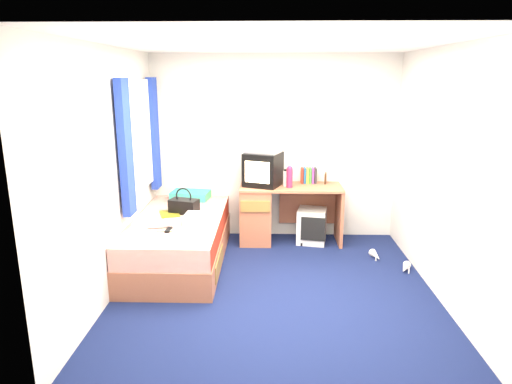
{
  "coord_description": "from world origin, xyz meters",
  "views": [
    {
      "loc": [
        -0.07,
        -4.26,
        2.12
      ],
      "look_at": [
        -0.21,
        0.7,
        0.85
      ],
      "focal_mm": 32.0,
      "sensor_mm": 36.0,
      "label": 1
    }
  ],
  "objects_px": {
    "handbag": "(184,206)",
    "white_heels": "(390,262)",
    "pink_water_bottle": "(290,178)",
    "colour_swatch_fan": "(167,231)",
    "vcr": "(263,150)",
    "desk": "(269,211)",
    "picture_frame": "(325,178)",
    "magazine": "(170,214)",
    "remote_control": "(169,230)",
    "pillow": "(191,195)",
    "storage_cube": "(312,226)",
    "aerosol_can": "(285,179)",
    "towel": "(199,219)",
    "water_bottle": "(159,225)",
    "crt_tv": "(263,169)",
    "bed": "(179,240)"
  },
  "relations": [
    {
      "from": "crt_tv",
      "to": "pink_water_bottle",
      "type": "relative_size",
      "value": 2.19
    },
    {
      "from": "remote_control",
      "to": "white_heels",
      "type": "xyz_separation_m",
      "value": [
        2.45,
        0.42,
        -0.51
      ]
    },
    {
      "from": "crt_tv",
      "to": "vcr",
      "type": "height_order",
      "value": "vcr"
    },
    {
      "from": "pillow",
      "to": "magazine",
      "type": "xyz_separation_m",
      "value": [
        -0.13,
        -0.69,
        -0.05
      ]
    },
    {
      "from": "storage_cube",
      "to": "magazine",
      "type": "height_order",
      "value": "magazine"
    },
    {
      "from": "bed",
      "to": "towel",
      "type": "distance_m",
      "value": 0.46
    },
    {
      "from": "handbag",
      "to": "towel",
      "type": "bearing_deg",
      "value": -41.33
    },
    {
      "from": "magazine",
      "to": "colour_swatch_fan",
      "type": "distance_m",
      "value": 0.61
    },
    {
      "from": "storage_cube",
      "to": "water_bottle",
      "type": "relative_size",
      "value": 2.24
    },
    {
      "from": "storage_cube",
      "to": "towel",
      "type": "distance_m",
      "value": 1.64
    },
    {
      "from": "aerosol_can",
      "to": "towel",
      "type": "xyz_separation_m",
      "value": [
        -0.97,
        -0.9,
        -0.26
      ]
    },
    {
      "from": "remote_control",
      "to": "white_heels",
      "type": "relative_size",
      "value": 0.27
    },
    {
      "from": "storage_cube",
      "to": "picture_frame",
      "type": "distance_m",
      "value": 0.65
    },
    {
      "from": "handbag",
      "to": "white_heels",
      "type": "bearing_deg",
      "value": 11.57
    },
    {
      "from": "handbag",
      "to": "colour_swatch_fan",
      "type": "xyz_separation_m",
      "value": [
        -0.06,
        -0.66,
        -0.08
      ]
    },
    {
      "from": "pillow",
      "to": "water_bottle",
      "type": "bearing_deg",
      "value": -96.82
    },
    {
      "from": "vcr",
      "to": "desk",
      "type": "bearing_deg",
      "value": 18.08
    },
    {
      "from": "bed",
      "to": "handbag",
      "type": "height_order",
      "value": "handbag"
    },
    {
      "from": "pillow",
      "to": "vcr",
      "type": "relative_size",
      "value": 1.19
    },
    {
      "from": "pillow",
      "to": "aerosol_can",
      "type": "height_order",
      "value": "aerosol_can"
    },
    {
      "from": "storage_cube",
      "to": "colour_swatch_fan",
      "type": "height_order",
      "value": "colour_swatch_fan"
    },
    {
      "from": "crt_tv",
      "to": "vcr",
      "type": "distance_m",
      "value": 0.25
    },
    {
      "from": "bed",
      "to": "desk",
      "type": "relative_size",
      "value": 1.54
    },
    {
      "from": "bed",
      "to": "towel",
      "type": "xyz_separation_m",
      "value": [
        0.27,
        -0.19,
        0.32
      ]
    },
    {
      "from": "colour_swatch_fan",
      "to": "storage_cube",
      "type": "bearing_deg",
      "value": 35.72
    },
    {
      "from": "handbag",
      "to": "magazine",
      "type": "height_order",
      "value": "handbag"
    },
    {
      "from": "pink_water_bottle",
      "to": "colour_swatch_fan",
      "type": "height_order",
      "value": "pink_water_bottle"
    },
    {
      "from": "picture_frame",
      "to": "pink_water_bottle",
      "type": "bearing_deg",
      "value": -142.94
    },
    {
      "from": "towel",
      "to": "colour_swatch_fan",
      "type": "bearing_deg",
      "value": -136.59
    },
    {
      "from": "bed",
      "to": "magazine",
      "type": "bearing_deg",
      "value": 134.57
    },
    {
      "from": "picture_frame",
      "to": "magazine",
      "type": "relative_size",
      "value": 0.5
    },
    {
      "from": "water_bottle",
      "to": "white_heels",
      "type": "height_order",
      "value": "water_bottle"
    },
    {
      "from": "picture_frame",
      "to": "crt_tv",
      "type": "bearing_deg",
      "value": -158.91
    },
    {
      "from": "storage_cube",
      "to": "aerosol_can",
      "type": "relative_size",
      "value": 2.26
    },
    {
      "from": "aerosol_can",
      "to": "white_heels",
      "type": "xyz_separation_m",
      "value": [
        1.19,
        -0.74,
        -0.81
      ]
    },
    {
      "from": "storage_cube",
      "to": "pink_water_bottle",
      "type": "relative_size",
      "value": 1.83
    },
    {
      "from": "water_bottle",
      "to": "colour_swatch_fan",
      "type": "distance_m",
      "value": 0.15
    },
    {
      "from": "storage_cube",
      "to": "vcr",
      "type": "relative_size",
      "value": 1.1
    },
    {
      "from": "desk",
      "to": "handbag",
      "type": "bearing_deg",
      "value": -151.69
    },
    {
      "from": "aerosol_can",
      "to": "remote_control",
      "type": "distance_m",
      "value": 1.74
    },
    {
      "from": "crt_tv",
      "to": "aerosol_can",
      "type": "relative_size",
      "value": 2.7
    },
    {
      "from": "water_bottle",
      "to": "aerosol_can",
      "type": "bearing_deg",
      "value": 38.0
    },
    {
      "from": "storage_cube",
      "to": "vcr",
      "type": "bearing_deg",
      "value": -172.91
    },
    {
      "from": "storage_cube",
      "to": "remote_control",
      "type": "xyz_separation_m",
      "value": [
        -1.61,
        -1.15,
        0.33
      ]
    },
    {
      "from": "crt_tv",
      "to": "handbag",
      "type": "distance_m",
      "value": 1.12
    },
    {
      "from": "towel",
      "to": "white_heels",
      "type": "bearing_deg",
      "value": 4.22
    },
    {
      "from": "picture_frame",
      "to": "magazine",
      "type": "height_order",
      "value": "picture_frame"
    },
    {
      "from": "desk",
      "to": "water_bottle",
      "type": "height_order",
      "value": "desk"
    },
    {
      "from": "desk",
      "to": "aerosol_can",
      "type": "bearing_deg",
      "value": -7.07
    },
    {
      "from": "handbag",
      "to": "water_bottle",
      "type": "distance_m",
      "value": 0.58
    }
  ]
}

